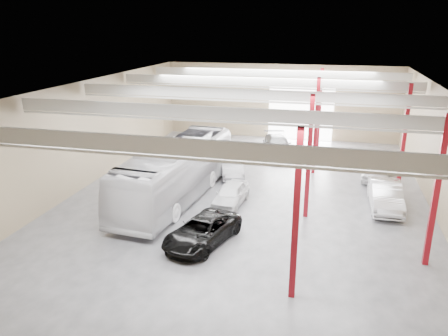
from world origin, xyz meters
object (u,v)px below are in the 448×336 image
at_px(car_row_a, 231,194).
at_px(car_row_c, 278,145).
at_px(black_sedan, 202,231).
at_px(coach_bus, 177,171).
at_px(car_right_near, 385,195).
at_px(car_row_b, 231,165).
at_px(car_right_far, 378,169).

distance_m(car_row_a, car_row_c, 11.96).
relative_size(black_sedan, car_row_c, 0.95).
relative_size(coach_bus, black_sedan, 2.64).
bearing_deg(coach_bus, car_right_near, 11.01).
xyz_separation_m(car_row_b, car_right_near, (10.30, -3.74, 0.08)).
height_order(car_row_c, car_right_near, car_right_near).
xyz_separation_m(coach_bus, car_right_near, (12.57, 1.42, -0.98)).
distance_m(car_row_b, car_right_near, 10.96).
bearing_deg(car_row_a, car_right_far, 42.14).
distance_m(black_sedan, car_right_far, 15.36).
bearing_deg(car_row_b, car_row_a, -95.72).
xyz_separation_m(coach_bus, car_row_b, (2.27, 5.16, -1.06)).
height_order(car_row_a, car_row_b, car_row_b).
xyz_separation_m(car_row_a, car_row_b, (-1.24, 5.44, 0.05)).
distance_m(coach_bus, car_row_b, 5.73).
distance_m(black_sedan, car_row_c, 17.16).
distance_m(car_row_a, car_right_near, 9.21).
bearing_deg(car_row_c, black_sedan, -111.40).
relative_size(black_sedan, car_right_far, 1.14).
relative_size(car_row_b, car_right_far, 1.03).
relative_size(car_row_a, car_row_c, 0.77).
distance_m(coach_bus, car_row_a, 3.69).
bearing_deg(car_row_b, black_sedan, -103.20).
relative_size(car_row_b, car_row_c, 0.85).
relative_size(black_sedan, car_right_near, 1.00).
bearing_deg(black_sedan, car_row_b, 111.54).
bearing_deg(car_right_far, car_row_c, 161.02).
height_order(car_row_c, car_right_far, car_row_c).
bearing_deg(coach_bus, car_right_far, 32.82).
relative_size(black_sedan, car_row_b, 1.11).
height_order(coach_bus, car_row_a, coach_bus).
bearing_deg(coach_bus, car_row_b, 70.86).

